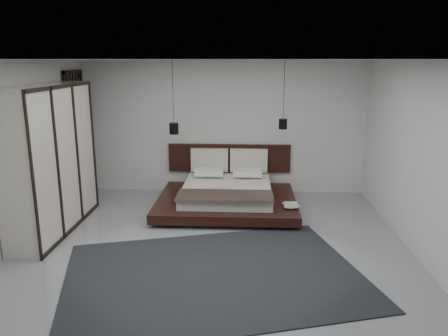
# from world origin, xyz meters

# --- Properties ---
(floor) EXTENTS (6.00, 6.00, 0.00)m
(floor) POSITION_xyz_m (0.00, 0.00, 0.00)
(floor) COLOR gray
(floor) RESTS_ON ground
(ceiling) EXTENTS (6.00, 6.00, 0.00)m
(ceiling) POSITION_xyz_m (0.00, 0.00, 2.80)
(ceiling) COLOR white
(ceiling) RESTS_ON wall_back
(wall_back) EXTENTS (6.00, 0.00, 6.00)m
(wall_back) POSITION_xyz_m (0.00, 3.00, 1.40)
(wall_back) COLOR silver
(wall_back) RESTS_ON floor
(wall_front) EXTENTS (6.00, 0.00, 6.00)m
(wall_front) POSITION_xyz_m (0.00, -3.00, 1.40)
(wall_front) COLOR silver
(wall_front) RESTS_ON floor
(wall_left) EXTENTS (0.00, 6.00, 6.00)m
(wall_left) POSITION_xyz_m (-3.00, 0.00, 1.40)
(wall_left) COLOR silver
(wall_left) RESTS_ON floor
(wall_right) EXTENTS (0.00, 6.00, 6.00)m
(wall_right) POSITION_xyz_m (3.00, 0.00, 1.40)
(wall_right) COLOR silver
(wall_right) RESTS_ON floor
(lattice_screen) EXTENTS (0.05, 0.90, 2.60)m
(lattice_screen) POSITION_xyz_m (-2.95, 2.45, 1.30)
(lattice_screen) COLOR black
(lattice_screen) RESTS_ON floor
(bed) EXTENTS (2.61, 2.32, 1.05)m
(bed) POSITION_xyz_m (0.14, 1.92, 0.28)
(bed) COLOR black
(bed) RESTS_ON floor
(book_lower) EXTENTS (0.32, 0.37, 0.03)m
(book_lower) POSITION_xyz_m (1.21, 1.28, 0.26)
(book_lower) COLOR #99724C
(book_lower) RESTS_ON bed
(book_upper) EXTENTS (0.26, 0.34, 0.02)m
(book_upper) POSITION_xyz_m (1.19, 1.26, 0.28)
(book_upper) COLOR #99724C
(book_upper) RESTS_ON book_lower
(pendant_left) EXTENTS (0.18, 0.18, 1.43)m
(pendant_left) POSITION_xyz_m (-0.94, 2.31, 1.48)
(pendant_left) COLOR black
(pendant_left) RESTS_ON ceiling
(pendant_right) EXTENTS (0.16, 0.16, 1.31)m
(pendant_right) POSITION_xyz_m (1.21, 2.31, 1.59)
(pendant_right) COLOR black
(pendant_right) RESTS_ON ceiling
(wardrobe) EXTENTS (0.58, 2.47, 2.42)m
(wardrobe) POSITION_xyz_m (-2.70, 0.63, 1.21)
(wardrobe) COLOR beige
(wardrobe) RESTS_ON floor
(rug) EXTENTS (4.47, 3.71, 0.02)m
(rug) POSITION_xyz_m (0.09, -0.89, 0.01)
(rug) COLOR black
(rug) RESTS_ON floor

